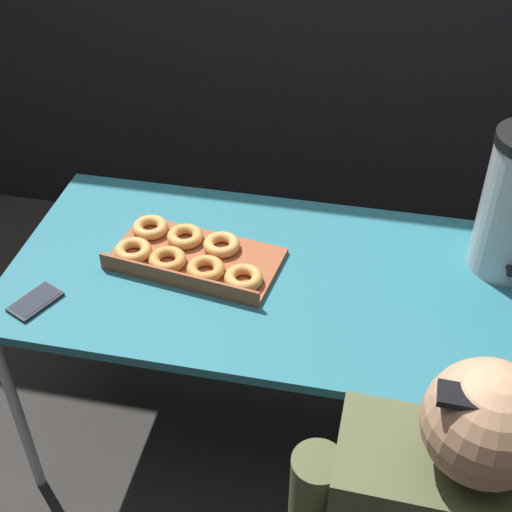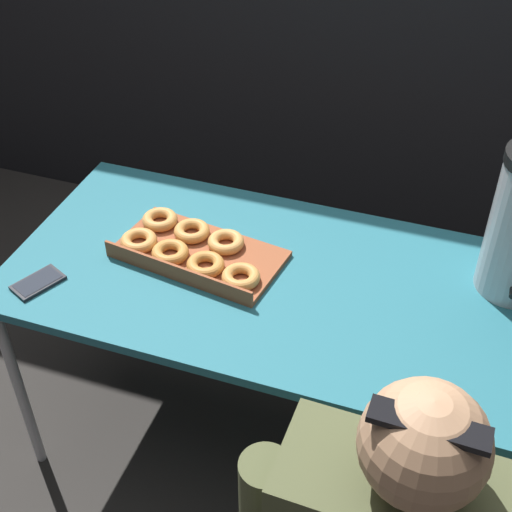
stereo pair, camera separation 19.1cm
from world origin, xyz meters
name	(u,v)px [view 2 (the right image)]	position (x,y,z in m)	size (l,w,h in m)	color
ground_plane	(277,439)	(0.00, 0.00, 0.00)	(12.00, 12.00, 0.00)	#2D2B28
folding_table	(282,291)	(0.00, 0.00, 0.67)	(1.51, 0.74, 0.72)	#236675
donut_box	(193,250)	(-0.26, 0.01, 0.74)	(0.49, 0.31, 0.05)	brown
cell_phone	(38,283)	(-0.61, -0.24, 0.72)	(0.13, 0.15, 0.01)	black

